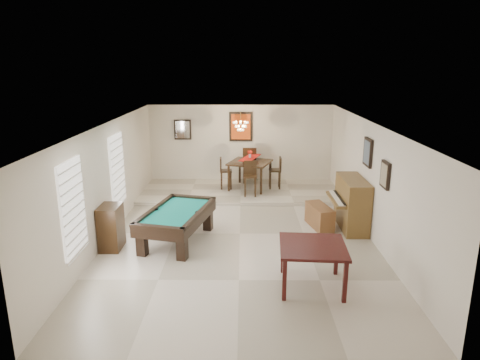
{
  "coord_description": "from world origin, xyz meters",
  "views": [
    {
      "loc": [
        0.07,
        -9.41,
        3.88
      ],
      "look_at": [
        0.0,
        0.6,
        1.15
      ],
      "focal_mm": 32.0,
      "sensor_mm": 36.0,
      "label": 1
    }
  ],
  "objects_px": {
    "square_table": "(312,266)",
    "dining_chair_west": "(226,173)",
    "dining_chair_south": "(250,179)",
    "dining_chair_north": "(250,165)",
    "pool_table": "(177,227)",
    "dining_table": "(250,173)",
    "dining_chair_east": "(275,173)",
    "flower_vase": "(250,154)",
    "upright_piano": "(346,203)",
    "apothecary_chest": "(111,227)",
    "piano_bench": "(319,216)",
    "chandelier": "(241,123)"
  },
  "relations": [
    {
      "from": "pool_table",
      "to": "dining_chair_north",
      "type": "xyz_separation_m",
      "value": [
        1.69,
        4.59,
        0.35
      ]
    },
    {
      "from": "dining_chair_east",
      "to": "dining_chair_north",
      "type": "bearing_deg",
      "value": -130.37
    },
    {
      "from": "flower_vase",
      "to": "dining_chair_west",
      "type": "height_order",
      "value": "flower_vase"
    },
    {
      "from": "upright_piano",
      "to": "dining_chair_south",
      "type": "distance_m",
      "value": 3.19
    },
    {
      "from": "dining_chair_north",
      "to": "chandelier",
      "type": "height_order",
      "value": "chandelier"
    },
    {
      "from": "pool_table",
      "to": "chandelier",
      "type": "xyz_separation_m",
      "value": [
        1.4,
        3.66,
        1.84
      ]
    },
    {
      "from": "upright_piano",
      "to": "piano_bench",
      "type": "bearing_deg",
      "value": 177.66
    },
    {
      "from": "square_table",
      "to": "piano_bench",
      "type": "bearing_deg",
      "value": 77.56
    },
    {
      "from": "apothecary_chest",
      "to": "dining_table",
      "type": "height_order",
      "value": "dining_table"
    },
    {
      "from": "dining_chair_south",
      "to": "dining_chair_north",
      "type": "bearing_deg",
      "value": 90.34
    },
    {
      "from": "apothecary_chest",
      "to": "dining_chair_west",
      "type": "relative_size",
      "value": 1.0
    },
    {
      "from": "flower_vase",
      "to": "dining_chair_west",
      "type": "bearing_deg",
      "value": -178.65
    },
    {
      "from": "dining_chair_north",
      "to": "dining_chair_west",
      "type": "bearing_deg",
      "value": 46.07
    },
    {
      "from": "dining_chair_east",
      "to": "pool_table",
      "type": "bearing_deg",
      "value": -31.39
    },
    {
      "from": "upright_piano",
      "to": "apothecary_chest",
      "type": "bearing_deg",
      "value": -166.79
    },
    {
      "from": "dining_chair_east",
      "to": "dining_chair_south",
      "type": "bearing_deg",
      "value": -43.35
    },
    {
      "from": "flower_vase",
      "to": "dining_chair_north",
      "type": "height_order",
      "value": "flower_vase"
    },
    {
      "from": "flower_vase",
      "to": "dining_chair_north",
      "type": "distance_m",
      "value": 0.87
    },
    {
      "from": "square_table",
      "to": "apothecary_chest",
      "type": "xyz_separation_m",
      "value": [
        -4.07,
        1.63,
        0.08
      ]
    },
    {
      "from": "pool_table",
      "to": "chandelier",
      "type": "relative_size",
      "value": 3.56
    },
    {
      "from": "upright_piano",
      "to": "dining_chair_south",
      "type": "relative_size",
      "value": 1.46
    },
    {
      "from": "piano_bench",
      "to": "apothecary_chest",
      "type": "bearing_deg",
      "value": -164.84
    },
    {
      "from": "square_table",
      "to": "dining_chair_east",
      "type": "xyz_separation_m",
      "value": [
        -0.24,
        5.92,
        0.21
      ]
    },
    {
      "from": "dining_table",
      "to": "dining_chair_south",
      "type": "distance_m",
      "value": 0.77
    },
    {
      "from": "dining_table",
      "to": "chandelier",
      "type": "height_order",
      "value": "chandelier"
    },
    {
      "from": "piano_bench",
      "to": "chandelier",
      "type": "bearing_deg",
      "value": 125.21
    },
    {
      "from": "square_table",
      "to": "apothecary_chest",
      "type": "relative_size",
      "value": 1.19
    },
    {
      "from": "dining_chair_east",
      "to": "flower_vase",
      "type": "bearing_deg",
      "value": -86.87
    },
    {
      "from": "dining_chair_north",
      "to": "dining_chair_west",
      "type": "xyz_separation_m",
      "value": [
        -0.74,
        -0.72,
        -0.11
      ]
    },
    {
      "from": "square_table",
      "to": "dining_chair_west",
      "type": "xyz_separation_m",
      "value": [
        -1.76,
        5.87,
        0.21
      ]
    },
    {
      "from": "dining_chair_south",
      "to": "chandelier",
      "type": "height_order",
      "value": "chandelier"
    },
    {
      "from": "pool_table",
      "to": "upright_piano",
      "type": "relative_size",
      "value": 1.44
    },
    {
      "from": "flower_vase",
      "to": "dining_chair_west",
      "type": "xyz_separation_m",
      "value": [
        -0.74,
        -0.02,
        -0.6
      ]
    },
    {
      "from": "pool_table",
      "to": "dining_chair_east",
      "type": "bearing_deg",
      "value": 71.38
    },
    {
      "from": "chandelier",
      "to": "dining_chair_south",
      "type": "bearing_deg",
      "value": -62.57
    },
    {
      "from": "piano_bench",
      "to": "apothecary_chest",
      "type": "height_order",
      "value": "apothecary_chest"
    },
    {
      "from": "upright_piano",
      "to": "dining_chair_north",
      "type": "height_order",
      "value": "dining_chair_north"
    },
    {
      "from": "square_table",
      "to": "dining_table",
      "type": "relative_size",
      "value": 0.98
    },
    {
      "from": "dining_chair_south",
      "to": "dining_chair_west",
      "type": "xyz_separation_m",
      "value": [
        -0.74,
        0.75,
        -0.02
      ]
    },
    {
      "from": "dining_chair_south",
      "to": "dining_chair_west",
      "type": "distance_m",
      "value": 1.05
    },
    {
      "from": "piano_bench",
      "to": "apothecary_chest",
      "type": "xyz_separation_m",
      "value": [
        -4.71,
        -1.28,
        0.21
      ]
    },
    {
      "from": "upright_piano",
      "to": "dining_chair_north",
      "type": "relative_size",
      "value": 1.25
    },
    {
      "from": "pool_table",
      "to": "dining_table",
      "type": "distance_m",
      "value": 4.24
    },
    {
      "from": "apothecary_chest",
      "to": "dining_chair_east",
      "type": "xyz_separation_m",
      "value": [
        3.83,
        4.29,
        0.13
      ]
    },
    {
      "from": "dining_table",
      "to": "dining_chair_north",
      "type": "bearing_deg",
      "value": 89.93
    },
    {
      "from": "upright_piano",
      "to": "dining_chair_east",
      "type": "distance_m",
      "value": 3.39
    },
    {
      "from": "dining_chair_south",
      "to": "piano_bench",
      "type": "bearing_deg",
      "value": -52.61
    },
    {
      "from": "piano_bench",
      "to": "dining_table",
      "type": "distance_m",
      "value": 3.42
    },
    {
      "from": "dining_chair_north",
      "to": "dining_chair_west",
      "type": "height_order",
      "value": "dining_chair_north"
    },
    {
      "from": "dining_chair_south",
      "to": "upright_piano",
      "type": "bearing_deg",
      "value": -43.96
    }
  ]
}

